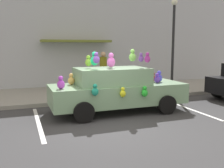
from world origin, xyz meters
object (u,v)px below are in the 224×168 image
Objects in this scene: plush_covered_car at (116,89)px; pedestrian_near_shopfront at (103,72)px; street_lamp_post at (173,37)px; teddy_bear_on_sidewalk at (134,87)px.

pedestrian_near_shopfront is (0.84, 3.96, 0.22)m from plush_covered_car.
street_lamp_post reaches higher than plush_covered_car.
teddy_bear_on_sidewalk is 1.95m from pedestrian_near_shopfront.
street_lamp_post reaches higher than pedestrian_near_shopfront.
teddy_bear_on_sidewalk is at bearing 52.93° from plush_covered_car.
pedestrian_near_shopfront is at bearing 120.25° from teddy_bear_on_sidewalk.
pedestrian_near_shopfront is at bearing 78.07° from plush_covered_car.
plush_covered_car reaches higher than pedestrian_near_shopfront.
plush_covered_car is 1.09× the size of street_lamp_post.
street_lamp_post is (3.63, 2.11, 1.91)m from plush_covered_car.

